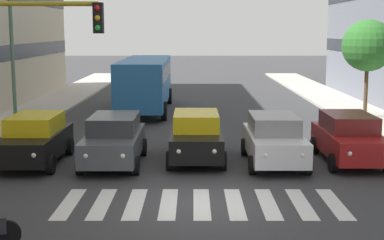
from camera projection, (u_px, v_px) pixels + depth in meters
name	position (u px, v px, depth m)	size (l,w,h in m)	color
ground_plane	(202.00, 204.00, 15.34)	(180.00, 180.00, 0.00)	#38383A
crosswalk_markings	(202.00, 204.00, 15.34)	(7.65, 2.80, 0.01)	silver
car_0	(349.00, 138.00, 20.05)	(2.02, 4.44, 1.72)	maroon
car_1	(274.00, 139.00, 19.76)	(2.02, 4.44, 1.72)	silver
car_2	(196.00, 136.00, 20.37)	(2.02, 4.44, 1.72)	black
car_3	(114.00, 139.00, 19.71)	(2.02, 4.44, 1.72)	#474C51
car_4	(35.00, 139.00, 19.81)	(2.02, 4.44, 1.72)	black
bus_behind_traffic	(145.00, 79.00, 32.81)	(2.78, 10.50, 3.00)	#286BAD
street_lamp_right	(25.00, 35.00, 24.24)	(3.36, 0.28, 6.91)	#4C6B56
street_tree_2	(368.00, 46.00, 29.13)	(2.67, 2.67, 5.05)	#513823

